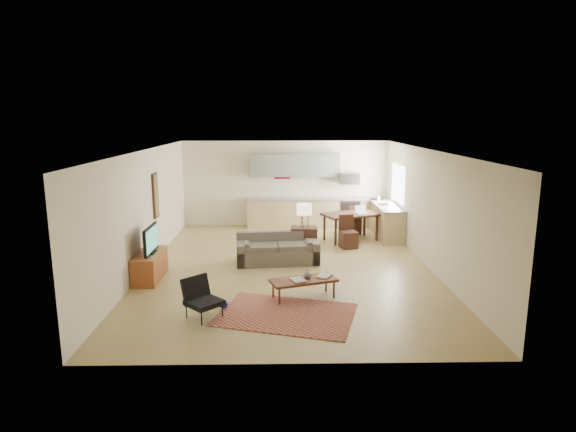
{
  "coord_description": "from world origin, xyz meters",
  "views": [
    {
      "loc": [
        -0.21,
        -10.73,
        3.41
      ],
      "look_at": [
        0.0,
        0.3,
        1.15
      ],
      "focal_mm": 30.0,
      "sensor_mm": 36.0,
      "label": 1
    }
  ],
  "objects_px": {
    "armchair": "(204,299)",
    "dining_table": "(351,227)",
    "console_table": "(304,242)",
    "coffee_table": "(304,288)",
    "sofa": "(278,248)",
    "tv_credenza": "(150,266)"
  },
  "relations": [
    {
      "from": "armchair",
      "to": "dining_table",
      "type": "distance_m",
      "value": 6.28
    },
    {
      "from": "armchair",
      "to": "tv_credenza",
      "type": "height_order",
      "value": "armchair"
    },
    {
      "from": "coffee_table",
      "to": "console_table",
      "type": "height_order",
      "value": "console_table"
    },
    {
      "from": "console_table",
      "to": "armchair",
      "type": "bearing_deg",
      "value": -114.73
    },
    {
      "from": "coffee_table",
      "to": "armchair",
      "type": "bearing_deg",
      "value": -171.78
    },
    {
      "from": "sofa",
      "to": "dining_table",
      "type": "xyz_separation_m",
      "value": [
        2.06,
        2.11,
        0.04
      ]
    },
    {
      "from": "sofa",
      "to": "tv_credenza",
      "type": "distance_m",
      "value": 2.96
    },
    {
      "from": "armchair",
      "to": "console_table",
      "type": "bearing_deg",
      "value": 17.75
    },
    {
      "from": "console_table",
      "to": "dining_table",
      "type": "relative_size",
      "value": 0.49
    },
    {
      "from": "dining_table",
      "to": "armchair",
      "type": "bearing_deg",
      "value": -144.3
    },
    {
      "from": "console_table",
      "to": "coffee_table",
      "type": "bearing_deg",
      "value": -90.51
    },
    {
      "from": "armchair",
      "to": "console_table",
      "type": "height_order",
      "value": "console_table"
    },
    {
      "from": "coffee_table",
      "to": "tv_credenza",
      "type": "height_order",
      "value": "tv_credenza"
    },
    {
      "from": "coffee_table",
      "to": "console_table",
      "type": "xyz_separation_m",
      "value": [
        0.15,
        2.81,
        0.19
      ]
    },
    {
      "from": "sofa",
      "to": "console_table",
      "type": "height_order",
      "value": "console_table"
    },
    {
      "from": "sofa",
      "to": "coffee_table",
      "type": "relative_size",
      "value": 1.59
    },
    {
      "from": "armchair",
      "to": "dining_table",
      "type": "relative_size",
      "value": 0.46
    },
    {
      "from": "sofa",
      "to": "armchair",
      "type": "height_order",
      "value": "same"
    },
    {
      "from": "sofa",
      "to": "console_table",
      "type": "xyz_separation_m",
      "value": [
        0.66,
        0.5,
        0.03
      ]
    },
    {
      "from": "armchair",
      "to": "dining_table",
      "type": "height_order",
      "value": "dining_table"
    },
    {
      "from": "tv_credenza",
      "to": "console_table",
      "type": "relative_size",
      "value": 1.67
    },
    {
      "from": "sofa",
      "to": "armchair",
      "type": "xyz_separation_m",
      "value": [
        -1.26,
        -3.22,
        -0.0
      ]
    }
  ]
}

